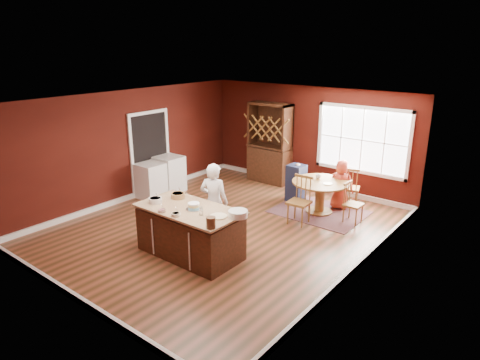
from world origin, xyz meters
name	(u,v)px	position (x,y,z in m)	size (l,w,h in m)	color
room_shell	(223,167)	(0.00, 0.00, 1.35)	(7.00, 7.00, 7.00)	brown
window	(362,140)	(1.50, 3.47, 1.50)	(2.36, 0.10, 1.66)	white
doorway	(150,154)	(-2.97, 0.60, 1.02)	(0.08, 1.26, 2.13)	white
kitchen_island	(190,232)	(0.30, -1.29, 0.44)	(1.97, 1.03, 0.92)	black
dining_table	(320,190)	(1.19, 2.03, 0.53)	(1.30, 1.30, 0.75)	brown
baker	(214,202)	(0.22, -0.53, 0.79)	(0.58, 0.38, 1.58)	silver
layer_cake	(194,206)	(0.40, -1.28, 0.98)	(0.29, 0.29, 0.12)	white
bowl_blue	(155,200)	(-0.39, -1.48, 0.97)	(0.25, 0.25, 0.09)	white
bowl_yellow	(178,196)	(-0.24, -1.05, 0.97)	(0.27, 0.27, 0.10)	#9C7542
bowl_pink	(162,211)	(0.05, -1.72, 0.95)	(0.14, 0.14, 0.05)	white
bowl_olive	(176,215)	(0.38, -1.70, 0.95)	(0.16, 0.16, 0.06)	beige
drinking_glass	(201,211)	(0.69, -1.39, 0.99)	(0.07, 0.07, 0.15)	white
dinner_plate	(219,216)	(0.98, -1.26, 0.93)	(0.30, 0.30, 0.02)	#FBE4B4
white_tub	(238,214)	(1.24, -1.06, 0.98)	(0.34, 0.34, 0.12)	silver
stoneware_crock	(211,223)	(1.19, -1.69, 1.01)	(0.16, 0.16, 0.19)	brown
toy_figurine	(212,221)	(1.07, -1.54, 0.96)	(0.05, 0.05, 0.08)	#FFC301
rug	(319,212)	(1.19, 2.03, 0.01)	(2.01, 1.55, 0.01)	brown
chair_east	(354,203)	(2.04, 1.96, 0.46)	(0.38, 0.37, 0.91)	brown
chair_south	(299,200)	(1.14, 1.18, 0.53)	(0.45, 0.43, 1.06)	#974D22
chair_north	(350,186)	(1.56, 2.84, 0.50)	(0.42, 0.40, 1.00)	brown
seated_woman	(341,185)	(1.45, 2.56, 0.59)	(0.58, 0.38, 1.18)	#BD3E2C
high_chair	(296,182)	(0.36, 2.34, 0.48)	(0.39, 0.39, 0.96)	black
toddler	(300,170)	(0.44, 2.38, 0.81)	(0.18, 0.14, 0.26)	#8CA5BF
table_plate	(328,184)	(1.40, 1.97, 0.76)	(0.21, 0.21, 0.02)	beige
table_cup	(318,177)	(1.04, 2.18, 0.80)	(0.12, 0.12, 0.10)	silver
hutch	(270,143)	(-1.05, 3.22, 1.11)	(1.21, 0.50, 2.21)	#351C10
washer	(151,181)	(-2.64, 0.28, 0.44)	(0.61, 0.59, 0.89)	white
dryer	(169,174)	(-2.64, 0.92, 0.47)	(0.65, 0.63, 0.94)	white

